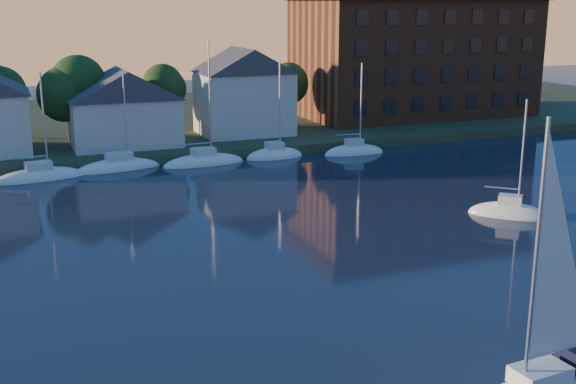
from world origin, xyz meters
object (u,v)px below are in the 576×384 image
clubhouse_centre (124,106)px  condo_block (414,48)px  drifting_sailboat_right (509,215)px  clubhouse_east (244,90)px

clubhouse_centre → condo_block: condo_block is taller
condo_block → drifting_sailboat_right: (-17.03, -42.23, -9.69)m
condo_block → drifting_sailboat_right: size_ratio=3.10×
clubhouse_centre → condo_block: (40.00, 7.95, 4.66)m
clubhouse_centre → clubhouse_east: size_ratio=1.10×
drifting_sailboat_right → clubhouse_east: bearing=147.4°
clubhouse_centre → drifting_sailboat_right: bearing=-56.2°
clubhouse_centre → drifting_sailboat_right: (22.97, -34.28, -5.04)m
clubhouse_centre → clubhouse_east: (14.00, 2.00, 0.87)m
clubhouse_east → condo_block: size_ratio=0.34×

